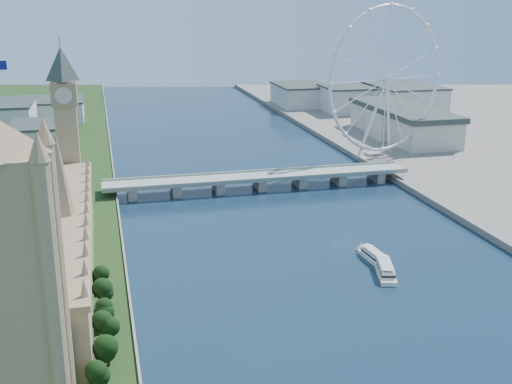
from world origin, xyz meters
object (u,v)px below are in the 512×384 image
object	(u,v)px
london_eye	(387,80)
victoria_tower	(14,271)
tour_boat_far	(373,260)
tour_boat_near	(385,275)

from	to	relation	value
london_eye	victoria_tower	bearing A→B (deg)	-130.35
london_eye	tour_boat_far	distance (m)	229.66
tour_boat_near	london_eye	bearing A→B (deg)	81.96
victoria_tower	tour_boat_near	world-z (taller)	victoria_tower
victoria_tower	london_eye	bearing A→B (deg)	49.65
victoria_tower	tour_boat_far	xyz separation A→B (m)	(160.11, 102.12, -54.49)
victoria_tower	tour_boat_near	bearing A→B (deg)	27.97
victoria_tower	london_eye	size ratio (longest dim) A/B	0.90
victoria_tower	london_eye	xyz separation A→B (m)	(254.98, 300.08, 13.03)
tour_boat_far	tour_boat_near	bearing A→B (deg)	-100.01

